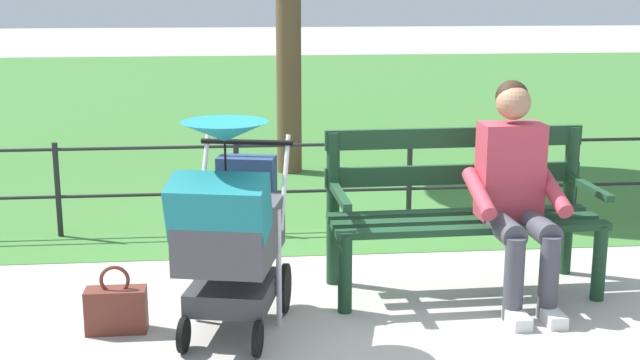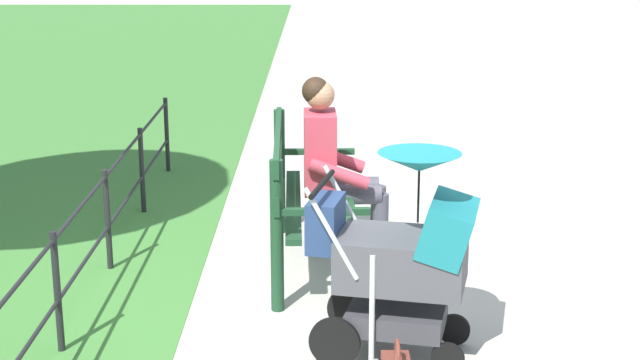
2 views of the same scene
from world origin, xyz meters
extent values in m
plane|color=#ADA89E|center=(0.00, 0.00, 0.00)|extent=(60.00, 60.00, 0.00)
cube|color=#193D23|center=(-0.69, -0.18, 0.45)|extent=(1.60, 0.15, 0.04)
cube|color=#193D23|center=(-0.69, 0.00, 0.45)|extent=(1.60, 0.15, 0.04)
cube|color=#193D23|center=(-0.70, 0.18, 0.45)|extent=(1.60, 0.15, 0.04)
cube|color=#193D23|center=(-0.69, -0.28, 0.67)|extent=(1.60, 0.09, 0.12)
cube|color=#193D23|center=(-0.69, -0.28, 0.90)|extent=(1.60, 0.09, 0.12)
cylinder|color=#193D23|center=(-1.45, 0.18, 0.23)|extent=(0.08, 0.08, 0.45)
cylinder|color=#193D23|center=(-1.44, -0.30, 0.47)|extent=(0.08, 0.08, 0.95)
cube|color=#193D23|center=(-1.44, -0.02, 0.63)|extent=(0.07, 0.56, 0.04)
cylinder|color=#193D23|center=(0.05, 0.22, 0.23)|extent=(0.08, 0.08, 0.45)
cylinder|color=#193D23|center=(0.06, -0.26, 0.47)|extent=(0.08, 0.08, 0.95)
cube|color=#193D23|center=(0.06, 0.02, 0.63)|extent=(0.07, 0.56, 0.04)
cylinder|color=#42424C|center=(-1.05, 0.22, 0.47)|extent=(0.15, 0.40, 0.14)
cylinder|color=#42424C|center=(-0.85, 0.22, 0.47)|extent=(0.15, 0.40, 0.14)
cylinder|color=#42424C|center=(-1.06, 0.42, 0.24)|extent=(0.11, 0.11, 0.47)
cylinder|color=#42424C|center=(-0.86, 0.42, 0.24)|extent=(0.11, 0.11, 0.47)
cube|color=silver|center=(-1.06, 0.50, 0.04)|extent=(0.11, 0.22, 0.07)
cube|color=silver|center=(-0.86, 0.50, 0.04)|extent=(0.11, 0.22, 0.07)
cube|color=#B23847|center=(-0.95, 0.00, 0.75)|extent=(0.37, 0.23, 0.56)
cylinder|color=#B23847|center=(-1.17, 0.11, 0.65)|extent=(0.10, 0.43, 0.23)
cylinder|color=#B23847|center=(-0.73, 0.13, 0.65)|extent=(0.10, 0.43, 0.23)
sphere|color=#A37556|center=(-0.95, 0.00, 1.15)|extent=(0.20, 0.20, 0.20)
sphere|color=black|center=(-0.94, -0.03, 1.18)|extent=(0.19, 0.19, 0.19)
cylinder|color=black|center=(0.38, 0.18, 0.14)|extent=(0.09, 0.28, 0.28)
cylinder|color=black|center=(0.83, 0.08, 0.14)|extent=(0.09, 0.28, 0.28)
cylinder|color=black|center=(0.55, 0.76, 0.09)|extent=(0.07, 0.18, 0.18)
cylinder|color=black|center=(0.92, 0.68, 0.09)|extent=(0.07, 0.18, 0.18)
cube|color=#38383D|center=(0.67, 0.43, 0.22)|extent=(0.52, 0.60, 0.12)
cylinder|color=silver|center=(0.43, 0.38, 0.33)|extent=(0.03, 0.03, 0.65)
cylinder|color=silver|center=(0.88, 0.28, 0.33)|extent=(0.03, 0.03, 0.65)
cube|color=#47474C|center=(0.68, 0.44, 0.55)|extent=(0.60, 0.76, 0.28)
cube|color=#19727A|center=(0.73, 0.68, 0.75)|extent=(0.54, 0.40, 0.33)
cylinder|color=black|center=(0.58, 0.02, 0.95)|extent=(0.51, 0.14, 0.03)
cylinder|color=silver|center=(0.38, 0.16, 0.75)|extent=(0.09, 0.30, 0.49)
cylinder|color=silver|center=(0.83, 0.06, 0.75)|extent=(0.09, 0.30, 0.49)
cone|color=#19727A|center=(0.70, 0.52, 1.10)|extent=(0.53, 0.53, 0.10)
cylinder|color=black|center=(0.70, 0.52, 0.92)|extent=(0.01, 0.01, 0.30)
cube|color=navy|center=(0.59, 0.03, 0.73)|extent=(0.35, 0.23, 0.28)
torus|color=brown|center=(1.30, 0.38, 0.29)|extent=(0.16, 0.02, 0.16)
cylinder|color=black|center=(-3.23, -1.43, 0.35)|extent=(0.04, 0.04, 0.70)
cylinder|color=black|center=(-1.94, -1.43, 0.35)|extent=(0.04, 0.04, 0.70)
cylinder|color=black|center=(-0.65, -1.43, 0.35)|extent=(0.04, 0.04, 0.70)
cylinder|color=black|center=(0.65, -1.43, 0.35)|extent=(0.04, 0.04, 0.70)
cylinder|color=black|center=(0.00, -1.43, 0.65)|extent=(6.46, 0.02, 0.02)
cylinder|color=black|center=(0.00, -1.43, 0.30)|extent=(6.46, 0.02, 0.02)
camera|label=1|loc=(0.63, 4.76, 1.83)|focal=48.29mm
camera|label=2|loc=(5.61, 0.02, 2.36)|focal=54.66mm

